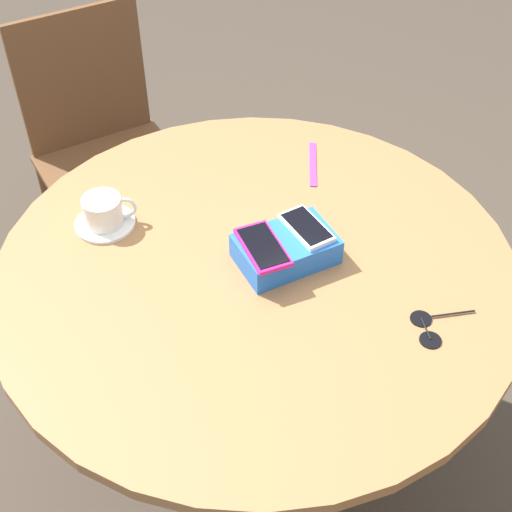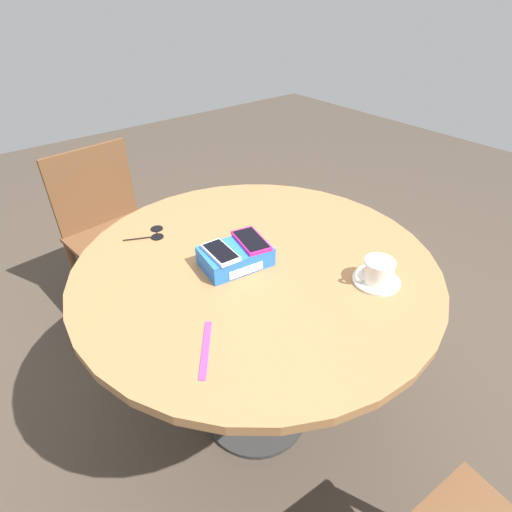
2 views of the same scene
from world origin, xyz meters
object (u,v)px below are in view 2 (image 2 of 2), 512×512
phone_box (235,256)px  phone_white (220,252)px  sunglasses (155,233)px  saucer (376,281)px  round_table (256,287)px  phone_magenta (250,241)px  lanyard_strap (206,349)px  coffee_cup (378,270)px  chair_far_side (115,232)px

phone_box → phone_white: bearing=177.8°
sunglasses → saucer: bearing=-59.5°
round_table → phone_white: 0.21m
phone_white → saucer: bearing=-45.8°
phone_magenta → lanyard_strap: phone_magenta is taller
lanyard_strap → phone_box: bearing=41.6°
saucer → coffee_cup: (-0.00, 0.00, 0.04)m
round_table → phone_box: size_ratio=5.08×
chair_far_side → phone_white: bearing=-90.0°
phone_white → saucer: 0.46m
phone_box → phone_magenta: bearing=-3.3°
phone_white → sunglasses: size_ratio=0.89×
sunglasses → phone_white: bearing=-79.2°
phone_white → sunglasses: phone_white is taller
round_table → coffee_cup: (0.21, -0.30, 0.15)m
round_table → phone_magenta: bearing=100.6°
lanyard_strap → phone_magenta: bearing=36.0°
lanyard_strap → chair_far_side: (0.21, 1.21, -0.33)m
round_table → chair_far_side: bearing=96.2°
chair_far_side → sunglasses: bearing=-95.3°
coffee_cup → chair_far_side: coffee_cup is taller
saucer → lanyard_strap: (-0.53, 0.09, -0.00)m
phone_white → phone_box: bearing=-2.2°
coffee_cup → phone_magenta: bearing=123.2°
phone_box → phone_white: size_ratio=1.68×
coffee_cup → lanyard_strap: (-0.53, 0.09, -0.04)m
phone_magenta → lanyard_strap: (-0.32, -0.23, -0.06)m
phone_white → round_table: bearing=-14.8°
phone_magenta → sunglasses: bearing=117.4°
phone_white → coffee_cup: (0.32, -0.33, -0.02)m
phone_box → saucer: bearing=-50.7°
phone_white → coffee_cup: size_ratio=1.14×
phone_box → sunglasses: size_ratio=1.50×
round_table → chair_far_side: (-0.11, 1.01, -0.23)m
coffee_cup → sunglasses: size_ratio=0.78×
round_table → phone_box: 0.15m
phone_white → chair_far_side: (0.00, 0.98, -0.40)m
round_table → chair_far_side: size_ratio=1.33×
phone_white → phone_magenta: 0.11m
phone_magenta → sunglasses: size_ratio=1.05×
saucer → lanyard_strap: 0.54m
phone_white → sunglasses: bearing=100.8°
round_table → lanyard_strap: (-0.32, -0.20, 0.11)m
saucer → sunglasses: size_ratio=0.92×
saucer → phone_magenta: bearing=123.4°
phone_box → sunglasses: (-0.11, 0.32, -0.03)m
lanyard_strap → sunglasses: sunglasses is taller
saucer → chair_far_side: (-0.32, 1.31, -0.34)m
round_table → phone_white: (-0.11, 0.03, 0.17)m
sunglasses → chair_far_side: bearing=84.7°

